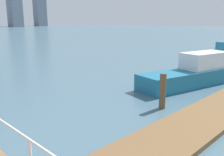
% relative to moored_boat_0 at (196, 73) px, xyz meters
% --- Properties ---
extents(ground_plane, '(300.00, 300.00, 0.00)m').
position_rel_moored_boat_0_xyz_m(ground_plane, '(-8.51, 5.57, -0.69)').
color(ground_plane, '#476675').
extents(floating_dock, '(13.47, 2.00, 0.18)m').
position_rel_moored_boat_0_xyz_m(floating_dock, '(-5.27, -2.82, -0.60)').
color(floating_dock, brown).
rests_on(floating_dock, ground_plane).
extents(dock_piling_0, '(0.27, 0.27, 1.53)m').
position_rel_moored_boat_0_xyz_m(dock_piling_0, '(-4.92, -0.92, 0.07)').
color(dock_piling_0, brown).
rests_on(dock_piling_0, ground_plane).
extents(moored_boat_0, '(7.58, 3.32, 1.86)m').
position_rel_moored_boat_0_xyz_m(moored_boat_0, '(0.00, 0.00, 0.00)').
color(moored_boat_0, '#1E6B8C').
rests_on(moored_boat_0, ground_plane).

